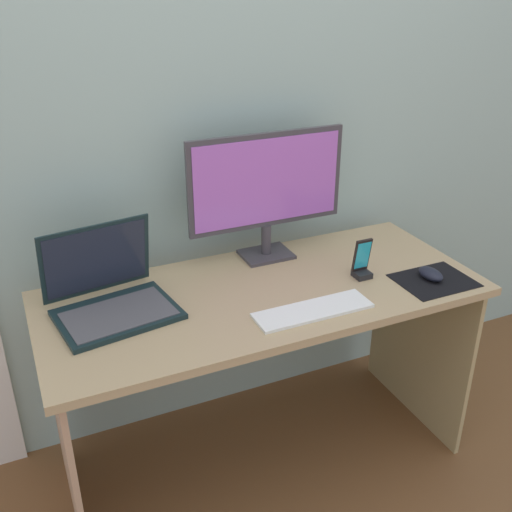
{
  "coord_description": "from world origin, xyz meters",
  "views": [
    {
      "loc": [
        -0.72,
        -1.54,
        1.67
      ],
      "look_at": [
        -0.04,
        -0.02,
        0.87
      ],
      "focal_mm": 41.71,
      "sensor_mm": 36.0,
      "label": 1
    }
  ],
  "objects": [
    {
      "name": "mousepad",
      "position": [
        0.55,
        -0.18,
        0.73
      ],
      "size": [
        0.25,
        0.2,
        0.0
      ],
      "primitive_type": "cube",
      "color": "black",
      "rests_on": "desk"
    },
    {
      "name": "mouse",
      "position": [
        0.55,
        -0.17,
        0.75
      ],
      "size": [
        0.06,
        0.1,
        0.04
      ],
      "primitive_type": "ellipsoid",
      "rotation": [
        0.0,
        0.0,
        0.05
      ],
      "color": "black",
      "rests_on": "mousepad"
    },
    {
      "name": "laptop",
      "position": [
        -0.48,
        0.08,
        0.78
      ],
      "size": [
        0.39,
        0.34,
        0.26
      ],
      "color": "black",
      "rests_on": "desk"
    },
    {
      "name": "wall_back",
      "position": [
        0.0,
        0.41,
        1.25
      ],
      "size": [
        6.0,
        0.04,
        2.5
      ],
      "primitive_type": "cube",
      "color": "#96B1AA",
      "rests_on": "ground_plane"
    },
    {
      "name": "monitor",
      "position": [
        0.12,
        0.23,
        0.99
      ],
      "size": [
        0.58,
        0.14,
        0.46
      ],
      "color": "#3A363D",
      "rests_on": "desk"
    },
    {
      "name": "phone_in_dock",
      "position": [
        0.34,
        -0.05,
        0.77
      ],
      "size": [
        0.06,
        0.05,
        0.14
      ],
      "color": "black",
      "rests_on": "desk"
    },
    {
      "name": "keyboard_external",
      "position": [
        0.08,
        -0.19,
        0.73
      ],
      "size": [
        0.37,
        0.11,
        0.01
      ],
      "primitive_type": "cube",
      "rotation": [
        0.0,
        0.0,
        -0.0
      ],
      "color": "white",
      "rests_on": "desk"
    },
    {
      "name": "ground_plane",
      "position": [
        0.0,
        0.0,
        0.0
      ],
      "size": [
        8.0,
        8.0,
        0.0
      ],
      "primitive_type": "plane",
      "color": "brown"
    },
    {
      "name": "desk",
      "position": [
        0.0,
        0.0,
        0.58
      ],
      "size": [
        1.45,
        0.62,
        0.73
      ],
      "color": "tan",
      "rests_on": "ground_plane"
    }
  ]
}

